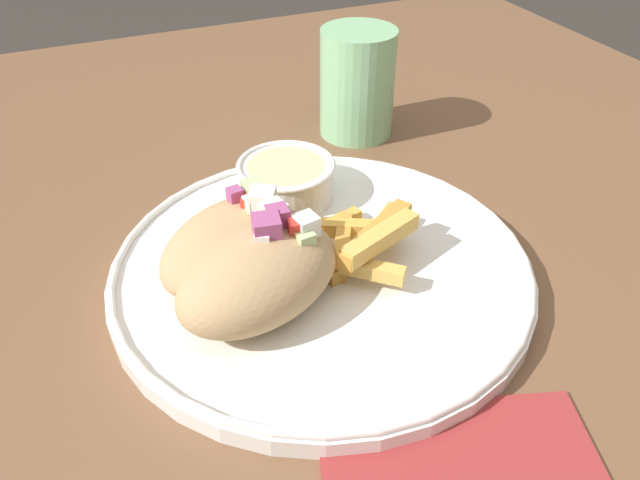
{
  "coord_description": "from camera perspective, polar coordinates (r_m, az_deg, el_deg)",
  "views": [
    {
      "loc": [
        -0.11,
        -0.33,
        1.09
      ],
      "look_at": [
        0.03,
        0.0,
        0.81
      ],
      "focal_mm": 35.0,
      "sensor_mm": 36.0,
      "label": 1
    }
  ],
  "objects": [
    {
      "name": "sauce_ramekin",
      "position": [
        0.53,
        -3.09,
        5.7
      ],
      "size": [
        0.08,
        0.08,
        0.03
      ],
      "color": "white",
      "rests_on": "plate"
    },
    {
      "name": "napkin",
      "position": [
        0.37,
        12.77,
        -19.33
      ],
      "size": [
        0.17,
        0.13,
        0.0
      ],
      "rotation": [
        0.0,
        0.0,
        -0.32
      ],
      "color": "maroon",
      "rests_on": "table"
    },
    {
      "name": "pita_sandwich_near",
      "position": [
        0.41,
        -5.49,
        -3.18
      ],
      "size": [
        0.14,
        0.12,
        0.06
      ],
      "rotation": [
        0.0,
        0.0,
        0.4
      ],
      "color": "tan",
      "rests_on": "plate"
    },
    {
      "name": "fries_pile",
      "position": [
        0.46,
        2.49,
        -0.28
      ],
      "size": [
        0.12,
        0.11,
        0.04
      ],
      "color": "gold",
      "rests_on": "plate"
    },
    {
      "name": "plate",
      "position": [
        0.47,
        0.0,
        -2.37
      ],
      "size": [
        0.31,
        0.31,
        0.02
      ],
      "color": "white",
      "rests_on": "table"
    },
    {
      "name": "table",
      "position": [
        0.52,
        -3.46,
        -11.54
      ],
      "size": [
        1.19,
        1.19,
        0.78
      ],
      "color": "brown",
      "rests_on": "ground_plane"
    },
    {
      "name": "water_glass",
      "position": [
        0.65,
        3.41,
        13.7
      ],
      "size": [
        0.08,
        0.08,
        0.11
      ],
      "color": "#8CCC93",
      "rests_on": "table"
    },
    {
      "name": "pita_sandwich_far",
      "position": [
        0.45,
        -8.28,
        -0.27
      ],
      "size": [
        0.14,
        0.13,
        0.06
      ],
      "rotation": [
        0.0,
        0.0,
        0.64
      ],
      "color": "tan",
      "rests_on": "plate"
    }
  ]
}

